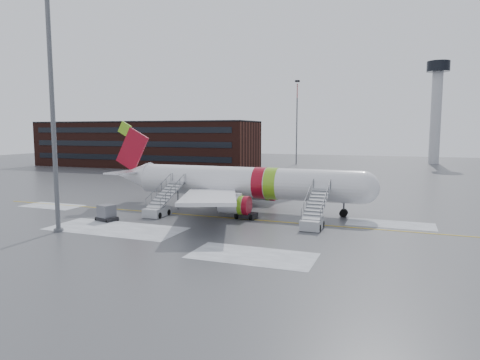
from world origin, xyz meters
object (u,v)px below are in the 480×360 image
at_px(airstair_fwd, 314,217).
at_px(uld_container, 107,213).
at_px(pushback_tug, 245,213).
at_px(light_mast_near, 51,82).
at_px(airliner, 239,183).
at_px(airstair_aft, 160,206).

relative_size(airstair_fwd, uld_container, 3.09).
height_order(pushback_tug, light_mast_near, light_mast_near).
relative_size(airliner, uld_container, 14.06).
bearing_deg(airstair_fwd, airliner, 148.67).
bearing_deg(pushback_tug, airliner, 118.17).
distance_m(airstair_fwd, uld_container, 22.51).
relative_size(airliner, airstair_aft, 4.55).
height_order(airstair_fwd, airstair_aft, same).
bearing_deg(airstair_aft, pushback_tug, 9.40).
bearing_deg(pushback_tug, airstair_fwd, -11.47).
xyz_separation_m(pushback_tug, light_mast_near, (-15.06, -12.32, 13.83)).
distance_m(airliner, light_mast_near, 23.93).
bearing_deg(pushback_tug, airstair_aft, -170.60).
relative_size(airstair_fwd, light_mast_near, 0.27).
height_order(airliner, uld_container, airliner).
height_order(airstair_fwd, light_mast_near, light_mast_near).
bearing_deg(airliner, uld_container, -134.81).
xyz_separation_m(airliner, airstair_aft, (-7.34, -6.54, -2.35)).
bearing_deg(airliner, airstair_fwd, -31.33).
distance_m(pushback_tug, uld_container, 15.29).
bearing_deg(airstair_aft, uld_container, -129.25).
bearing_deg(airstair_fwd, uld_container, -167.71).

